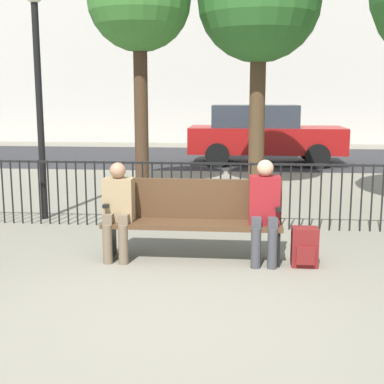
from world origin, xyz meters
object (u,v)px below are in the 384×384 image
(park_bench, at_px, (193,216))
(seated_person_1, at_px, (264,207))
(parked_car_0, at_px, (263,133))
(seated_person_0, at_px, (118,206))
(backpack, at_px, (305,247))
(tree_1, at_px, (259,2))
(lamp_post, at_px, (37,66))
(tree_0, at_px, (139,2))

(park_bench, relative_size, seated_person_1, 1.74)
(seated_person_1, bearing_deg, parked_car_0, 88.13)
(seated_person_0, bearing_deg, backpack, -1.48)
(backpack, relative_size, tree_1, 0.09)
(park_bench, height_order, lamp_post, lamp_post)
(park_bench, distance_m, tree_1, 5.60)
(seated_person_1, relative_size, lamp_post, 0.34)
(park_bench, height_order, seated_person_1, seated_person_1)
(park_bench, height_order, seated_person_0, seated_person_0)
(tree_0, relative_size, lamp_post, 1.33)
(backpack, bearing_deg, tree_1, 95.22)
(backpack, relative_size, parked_car_0, 0.10)
(park_bench, xyz_separation_m, backpack, (1.27, -0.19, -0.29))
(seated_person_0, bearing_deg, park_bench, 9.10)
(backpack, bearing_deg, seated_person_1, 172.69)
(tree_0, bearing_deg, seated_person_0, -82.89)
(seated_person_1, xyz_separation_m, lamp_post, (-3.28, 1.94, 1.66))
(seated_person_1, distance_m, tree_1, 5.57)
(parked_car_0, bearing_deg, seated_person_0, -102.26)
(park_bench, distance_m, seated_person_1, 0.84)
(seated_person_1, relative_size, backpack, 2.68)
(tree_0, height_order, tree_1, tree_1)
(seated_person_0, relative_size, seated_person_1, 0.96)
(park_bench, bearing_deg, tree_1, 79.72)
(seated_person_0, distance_m, seated_person_1, 1.66)
(parked_car_0, bearing_deg, lamp_post, -116.86)
(park_bench, bearing_deg, seated_person_1, -9.22)
(park_bench, distance_m, parked_car_0, 8.95)
(tree_0, bearing_deg, lamp_post, -114.11)
(tree_1, bearing_deg, seated_person_1, -90.18)
(seated_person_1, height_order, parked_car_0, parked_car_0)
(park_bench, height_order, tree_1, tree_1)
(seated_person_0, distance_m, tree_0, 5.28)
(seated_person_1, xyz_separation_m, backpack, (0.45, -0.06, -0.44))
(seated_person_0, xyz_separation_m, lamp_post, (-1.62, 1.94, 1.68))
(lamp_post, height_order, parked_car_0, lamp_post)
(park_bench, relative_size, lamp_post, 0.59)
(seated_person_1, bearing_deg, tree_1, 89.82)
(lamp_post, distance_m, parked_car_0, 8.06)
(tree_1, height_order, lamp_post, tree_1)
(seated_person_1, distance_m, parked_car_0, 9.01)
(lamp_post, bearing_deg, seated_person_1, -30.56)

